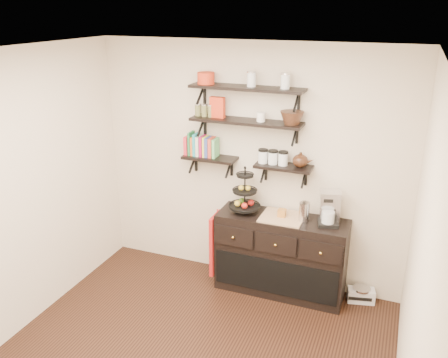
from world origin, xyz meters
The scene contains 22 objects.
ceiling centered at (0.00, 0.00, 2.70)m, with size 3.50×3.50×0.02m, color white.
back_wall centered at (0.00, 1.75, 1.35)m, with size 3.50×0.02×2.70m, color beige.
left_wall centered at (-1.75, 0.00, 1.35)m, with size 0.02×3.50×2.70m, color beige.
right_wall centered at (1.75, 0.00, 1.35)m, with size 0.02×3.50×2.70m, color beige.
shelf_top centered at (0.00, 1.62, 2.23)m, with size 1.20×0.27×0.23m.
shelf_mid centered at (0.00, 1.62, 1.88)m, with size 1.20×0.27×0.23m.
shelf_low_left centered at (-0.42, 1.63, 1.43)m, with size 0.60×0.25×0.23m.
shelf_low_right centered at (0.42, 1.63, 1.43)m, with size 0.60×0.25×0.23m.
cookbooks centered at (-0.51, 1.63, 1.56)m, with size 0.36×0.15×0.26m.
glass_canisters centered at (0.30, 1.63, 1.51)m, with size 0.32×0.10×0.13m.
sideboard centered at (0.46, 1.51, 0.45)m, with size 1.40×0.50×0.92m.
fruit_stand centered at (0.03, 1.52, 1.07)m, with size 0.34×0.34×0.50m.
candle centered at (0.45, 1.51, 0.96)m, with size 0.08×0.08×0.08m, color #A66626.
coffee_maker centered at (0.94, 1.54, 1.08)m, with size 0.24×0.24×0.37m.
thermal_carafe centered at (0.69, 1.49, 1.01)m, with size 0.11×0.11×0.22m, color silver.
apron centered at (-0.27, 1.41, 0.50)m, with size 0.04×0.30×0.71m, color #A81712.
radio centered at (1.34, 1.63, 0.08)m, with size 0.31×0.23×0.17m.
recipe_box centered at (-0.32, 1.61, 2.01)m, with size 0.16×0.06×0.22m, color red.
walnut_bowl centered at (0.48, 1.61, 1.96)m, with size 0.24×0.24×0.13m, color black, non-canonical shape.
ramekins centered at (0.16, 1.61, 1.95)m, with size 0.09×0.09×0.10m, color white.
teapot centered at (0.59, 1.63, 1.53)m, with size 0.22×0.16×0.16m, color #331B0F, non-canonical shape.
red_pot centered at (-0.45, 1.61, 2.31)m, with size 0.18×0.18×0.12m, color red.
Camera 1 is at (1.55, -2.98, 3.04)m, focal length 38.00 mm.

